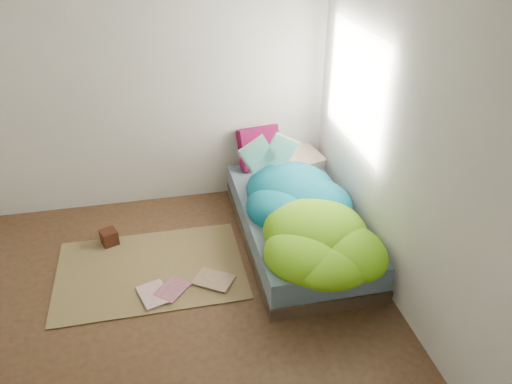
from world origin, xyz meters
TOP-DOWN VIEW (x-y plane):
  - ground at (0.00, 0.00)m, footprint 3.50×3.50m
  - room_walls at (0.01, 0.01)m, footprint 3.54×3.54m
  - bed at (1.22, 0.72)m, footprint 1.00×2.00m
  - duvet at (1.22, 0.50)m, footprint 0.96×1.84m
  - rug at (-0.15, 0.55)m, footprint 1.60×1.10m
  - pillow_floral at (1.41, 1.52)m, footprint 0.66×0.52m
  - pillow_magenta at (1.06, 1.63)m, footprint 0.45×0.22m
  - open_book at (1.05, 1.14)m, footprint 0.48×0.16m
  - wooden_box at (-0.51, 1.01)m, footprint 0.18×0.18m
  - floor_book_a at (-0.24, 0.17)m, footprint 0.30×0.35m
  - floor_book_b at (-0.06, 0.30)m, footprint 0.34×0.34m
  - floor_book_c at (0.30, 0.18)m, footprint 0.39×0.37m

SIDE VIEW (x-z plane):
  - ground at x=0.00m, z-range 0.00..0.00m
  - rug at x=-0.15m, z-range 0.00..0.01m
  - floor_book_a at x=-0.24m, z-range 0.01..0.03m
  - floor_book_c at x=0.30m, z-range 0.01..0.04m
  - floor_book_b at x=-0.06m, z-range 0.01..0.04m
  - wooden_box at x=-0.51m, z-range 0.01..0.15m
  - bed at x=1.22m, z-range 0.00..0.34m
  - pillow_floral at x=1.41m, z-range 0.34..0.47m
  - duvet at x=1.22m, z-range 0.34..0.68m
  - pillow_magenta at x=1.06m, z-range 0.34..0.77m
  - open_book at x=1.05m, z-range 0.68..0.97m
  - room_walls at x=0.01m, z-range 0.32..2.94m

